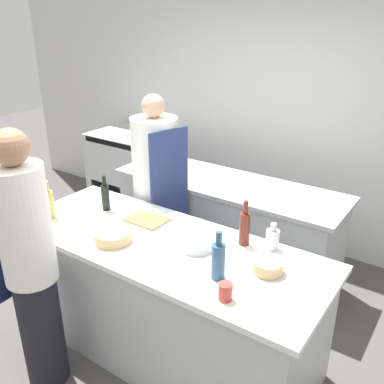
# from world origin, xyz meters

# --- Properties ---
(ground_plane) EXTENTS (16.00, 16.00, 0.00)m
(ground_plane) POSITION_xyz_m (0.00, 0.00, 0.00)
(ground_plane) COLOR #4C4947
(wall_back) EXTENTS (8.00, 0.06, 2.80)m
(wall_back) POSITION_xyz_m (0.00, 2.13, 1.40)
(wall_back) COLOR silver
(wall_back) RESTS_ON ground_plane
(prep_counter) EXTENTS (2.30, 0.88, 0.93)m
(prep_counter) POSITION_xyz_m (0.00, 0.00, 0.46)
(prep_counter) COLOR #B7BABC
(prep_counter) RESTS_ON ground_plane
(pass_counter) EXTENTS (2.19, 0.70, 0.93)m
(pass_counter) POSITION_xyz_m (-0.19, 1.20, 0.46)
(pass_counter) COLOR #B7BABC
(pass_counter) RESTS_ON ground_plane
(oven_range) EXTENTS (0.92, 0.74, 1.02)m
(oven_range) POSITION_xyz_m (-1.84, 1.71, 0.51)
(oven_range) COLOR #B7BABC
(oven_range) RESTS_ON ground_plane
(chef_at_prep_near) EXTENTS (0.34, 0.32, 1.80)m
(chef_at_prep_near) POSITION_xyz_m (-0.51, -0.69, 0.91)
(chef_at_prep_near) COLOR black
(chef_at_prep_near) RESTS_ON ground_plane
(chef_at_stove) EXTENTS (0.45, 0.44, 1.76)m
(chef_at_stove) POSITION_xyz_m (-0.61, 0.69, 0.88)
(chef_at_stove) COLOR black
(chef_at_stove) RESTS_ON ground_plane
(bottle_olive_oil) EXTENTS (0.07, 0.07, 0.32)m
(bottle_olive_oil) POSITION_xyz_m (0.46, 0.30, 1.05)
(bottle_olive_oil) COLOR #5B2319
(bottle_olive_oil) RESTS_ON prep_counter
(bottle_vinegar) EXTENTS (0.08, 0.08, 0.30)m
(bottle_vinegar) POSITION_xyz_m (-0.94, -0.19, 1.04)
(bottle_vinegar) COLOR #B2A84C
(bottle_vinegar) RESTS_ON prep_counter
(bottle_wine) EXTENTS (0.09, 0.09, 0.19)m
(bottle_wine) POSITION_xyz_m (0.65, 0.35, 1.00)
(bottle_wine) COLOR silver
(bottle_wine) RESTS_ON prep_counter
(bottle_cooking_oil) EXTENTS (0.08, 0.08, 0.31)m
(bottle_cooking_oil) POSITION_xyz_m (0.53, -0.14, 1.05)
(bottle_cooking_oil) COLOR #2D5175
(bottle_cooking_oil) RESTS_ON prep_counter
(bottle_sauce) EXTENTS (0.06, 0.06, 0.28)m
(bottle_sauce) POSITION_xyz_m (-0.69, 0.15, 1.04)
(bottle_sauce) COLOR black
(bottle_sauce) RESTS_ON prep_counter
(bowl_mixing_large) EXTENTS (0.26, 0.26, 0.08)m
(bowl_mixing_large) POSITION_xyz_m (-0.29, -0.18, 0.96)
(bowl_mixing_large) COLOR tan
(bowl_mixing_large) RESTS_ON prep_counter
(bowl_prep_small) EXTENTS (0.21, 0.21, 0.05)m
(bowl_prep_small) POSITION_xyz_m (0.24, 0.06, 0.95)
(bowl_prep_small) COLOR #B7BABC
(bowl_prep_small) RESTS_ON prep_counter
(bowl_ceramic_blue) EXTENTS (0.19, 0.19, 0.08)m
(bowl_ceramic_blue) POSITION_xyz_m (0.74, 0.08, 0.96)
(bowl_ceramic_blue) COLOR tan
(bowl_ceramic_blue) RESTS_ON prep_counter
(cup) EXTENTS (0.08, 0.08, 0.10)m
(cup) POSITION_xyz_m (0.67, -0.29, 0.98)
(cup) COLOR #B2382D
(cup) RESTS_ON prep_counter
(cutting_board) EXTENTS (0.30, 0.22, 0.01)m
(cutting_board) POSITION_xyz_m (-0.30, 0.19, 0.93)
(cutting_board) COLOR olive
(cutting_board) RESTS_ON prep_counter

